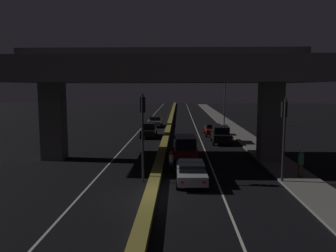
{
  "coord_description": "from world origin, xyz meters",
  "views": [
    {
      "loc": [
        1.48,
        -16.61,
        5.88
      ],
      "look_at": [
        0.07,
        24.45,
        0.93
      ],
      "focal_mm": 35.0,
      "sensor_mm": 36.0,
      "label": 1
    }
  ],
  "objects_px": {
    "car_grey_second_oncoming": "(155,121)",
    "car_black_lead_oncoming": "(149,130)",
    "car_dark_red_second": "(185,146)",
    "motorcycle_blue_filtering_near": "(171,163)",
    "traffic_light_right_of_median": "(284,126)",
    "traffic_light_left_of_median": "(143,122)",
    "car_black_third": "(221,134)",
    "street_lamp": "(222,96)",
    "pedestrian_on_sidewalk": "(301,163)",
    "car_dark_red_fourth": "(213,129)",
    "car_silver_lead": "(191,171)"
  },
  "relations": [
    {
      "from": "motorcycle_blue_filtering_near",
      "to": "car_black_third",
      "type": "bearing_deg",
      "value": -21.05
    },
    {
      "from": "street_lamp",
      "to": "pedestrian_on_sidewalk",
      "type": "distance_m",
      "value": 29.32
    },
    {
      "from": "traffic_light_left_of_median",
      "to": "motorcycle_blue_filtering_near",
      "type": "relative_size",
      "value": 3.22
    },
    {
      "from": "traffic_light_left_of_median",
      "to": "street_lamp",
      "type": "distance_m",
      "value": 31.23
    },
    {
      "from": "car_silver_lead",
      "to": "car_grey_second_oncoming",
      "type": "height_order",
      "value": "car_grey_second_oncoming"
    },
    {
      "from": "car_dark_red_second",
      "to": "motorcycle_blue_filtering_near",
      "type": "xyz_separation_m",
      "value": [
        -1.07,
        -4.4,
        -0.35
      ]
    },
    {
      "from": "car_black_lead_oncoming",
      "to": "car_dark_red_fourth",
      "type": "bearing_deg",
      "value": 99.46
    },
    {
      "from": "street_lamp",
      "to": "car_dark_red_fourth",
      "type": "relative_size",
      "value": 1.68
    },
    {
      "from": "car_black_lead_oncoming",
      "to": "pedestrian_on_sidewalk",
      "type": "bearing_deg",
      "value": 31.93
    },
    {
      "from": "car_dark_red_fourth",
      "to": "motorcycle_blue_filtering_near",
      "type": "xyz_separation_m",
      "value": [
        -4.67,
        -17.12,
        -0.12
      ]
    },
    {
      "from": "car_grey_second_oncoming",
      "to": "pedestrian_on_sidewalk",
      "type": "xyz_separation_m",
      "value": [
        11.3,
        -27.37,
        0.27
      ]
    },
    {
      "from": "motorcycle_blue_filtering_near",
      "to": "pedestrian_on_sidewalk",
      "type": "xyz_separation_m",
      "value": [
        8.32,
        -1.67,
        0.42
      ]
    },
    {
      "from": "street_lamp",
      "to": "motorcycle_blue_filtering_near",
      "type": "height_order",
      "value": "street_lamp"
    },
    {
      "from": "car_black_third",
      "to": "car_grey_second_oncoming",
      "type": "relative_size",
      "value": 0.96
    },
    {
      "from": "street_lamp",
      "to": "car_black_lead_oncoming",
      "type": "relative_size",
      "value": 1.6
    },
    {
      "from": "car_dark_red_second",
      "to": "motorcycle_blue_filtering_near",
      "type": "relative_size",
      "value": 2.58
    },
    {
      "from": "motorcycle_blue_filtering_near",
      "to": "pedestrian_on_sidewalk",
      "type": "distance_m",
      "value": 8.49
    },
    {
      "from": "traffic_light_left_of_median",
      "to": "car_black_third",
      "type": "distance_m",
      "value": 15.77
    },
    {
      "from": "traffic_light_left_of_median",
      "to": "pedestrian_on_sidewalk",
      "type": "xyz_separation_m",
      "value": [
        10.0,
        0.91,
        -2.68
      ]
    },
    {
      "from": "traffic_light_left_of_median",
      "to": "pedestrian_on_sidewalk",
      "type": "bearing_deg",
      "value": 5.21
    },
    {
      "from": "traffic_light_right_of_median",
      "to": "car_black_third",
      "type": "relative_size",
      "value": 1.23
    },
    {
      "from": "car_silver_lead",
      "to": "car_grey_second_oncoming",
      "type": "distance_m",
      "value": 28.78
    },
    {
      "from": "car_dark_red_fourth",
      "to": "pedestrian_on_sidewalk",
      "type": "relative_size",
      "value": 2.53
    },
    {
      "from": "traffic_light_right_of_median",
      "to": "car_dark_red_fourth",
      "type": "xyz_separation_m",
      "value": [
        -2.21,
        19.7,
        -2.81
      ]
    },
    {
      "from": "car_dark_red_second",
      "to": "car_dark_red_fourth",
      "type": "distance_m",
      "value": 13.22
    },
    {
      "from": "pedestrian_on_sidewalk",
      "to": "motorcycle_blue_filtering_near",
      "type": "bearing_deg",
      "value": 168.63
    },
    {
      "from": "car_dark_red_second",
      "to": "car_black_lead_oncoming",
      "type": "relative_size",
      "value": 0.93
    },
    {
      "from": "traffic_light_right_of_median",
      "to": "motorcycle_blue_filtering_near",
      "type": "distance_m",
      "value": 7.9
    },
    {
      "from": "car_grey_second_oncoming",
      "to": "car_black_third",
      "type": "bearing_deg",
      "value": 28.21
    },
    {
      "from": "car_dark_red_second",
      "to": "pedestrian_on_sidewalk",
      "type": "distance_m",
      "value": 9.45
    },
    {
      "from": "car_grey_second_oncoming",
      "to": "car_black_lead_oncoming",
      "type": "bearing_deg",
      "value": -1.12
    },
    {
      "from": "traffic_light_right_of_median",
      "to": "traffic_light_left_of_median",
      "type": "bearing_deg",
      "value": -179.98
    },
    {
      "from": "street_lamp",
      "to": "traffic_light_left_of_median",
      "type": "bearing_deg",
      "value": -106.12
    },
    {
      "from": "pedestrian_on_sidewalk",
      "to": "street_lamp",
      "type": "bearing_deg",
      "value": 92.62
    },
    {
      "from": "traffic_light_left_of_median",
      "to": "car_dark_red_fourth",
      "type": "xyz_separation_m",
      "value": [
        6.35,
        19.7,
        -2.98
      ]
    },
    {
      "from": "car_dark_red_second",
      "to": "street_lamp",
      "type": "bearing_deg",
      "value": -15.55
    },
    {
      "from": "traffic_light_right_of_median",
      "to": "motorcycle_blue_filtering_near",
      "type": "bearing_deg",
      "value": 159.4
    },
    {
      "from": "street_lamp",
      "to": "car_silver_lead",
      "type": "relative_size",
      "value": 1.72
    },
    {
      "from": "traffic_light_left_of_median",
      "to": "pedestrian_on_sidewalk",
      "type": "distance_m",
      "value": 10.39
    },
    {
      "from": "traffic_light_left_of_median",
      "to": "car_grey_second_oncoming",
      "type": "bearing_deg",
      "value": 92.63
    },
    {
      "from": "traffic_light_right_of_median",
      "to": "car_black_third",
      "type": "xyz_separation_m",
      "value": [
        -1.99,
        14.07,
        -2.6
      ]
    },
    {
      "from": "traffic_light_right_of_median",
      "to": "car_black_lead_oncoming",
      "type": "xyz_separation_m",
      "value": [
        -9.92,
        18.23,
        -2.67
      ]
    },
    {
      "from": "car_black_lead_oncoming",
      "to": "car_grey_second_oncoming",
      "type": "relative_size",
      "value": 1.07
    },
    {
      "from": "street_lamp",
      "to": "pedestrian_on_sidewalk",
      "type": "height_order",
      "value": "street_lamp"
    },
    {
      "from": "car_dark_red_second",
      "to": "car_black_lead_oncoming",
      "type": "height_order",
      "value": "car_dark_red_second"
    },
    {
      "from": "car_silver_lead",
      "to": "car_black_third",
      "type": "height_order",
      "value": "car_black_third"
    },
    {
      "from": "traffic_light_right_of_median",
      "to": "car_dark_red_second",
      "type": "relative_size",
      "value": 1.18
    },
    {
      "from": "traffic_light_left_of_median",
      "to": "car_grey_second_oncoming",
      "type": "relative_size",
      "value": 1.24
    },
    {
      "from": "traffic_light_right_of_median",
      "to": "car_grey_second_oncoming",
      "type": "bearing_deg",
      "value": 109.21
    },
    {
      "from": "traffic_light_left_of_median",
      "to": "street_lamp",
      "type": "relative_size",
      "value": 0.72
    }
  ]
}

